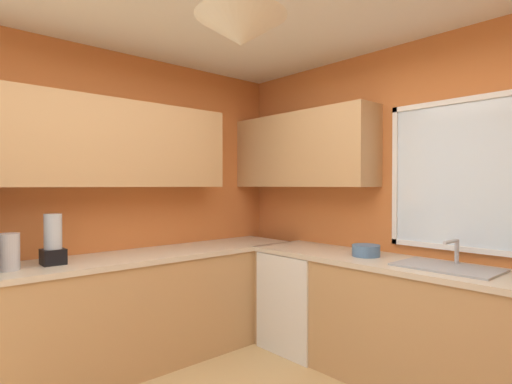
# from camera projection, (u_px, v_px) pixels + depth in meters

# --- Properties ---
(room_shell) EXTENTS (3.98, 3.86, 2.67)m
(room_shell) POSITION_uv_depth(u_px,v_px,m) (259.00, 136.00, 2.51)
(room_shell) COLOR #D17238
(room_shell) RESTS_ON ground_plane
(counter_run_left) EXTENTS (0.65, 3.47, 0.90)m
(counter_run_left) POSITION_uv_depth(u_px,v_px,m) (107.00, 316.00, 3.15)
(counter_run_left) COLOR tan
(counter_run_left) RESTS_ON ground_plane
(counter_run_back) EXTENTS (3.07, 0.65, 0.90)m
(counter_run_back) POSITION_uv_depth(u_px,v_px,m) (433.00, 331.00, 2.83)
(counter_run_back) COLOR tan
(counter_run_back) RESTS_ON ground_plane
(dishwasher) EXTENTS (0.60, 0.60, 0.86)m
(dishwasher) POSITION_uv_depth(u_px,v_px,m) (303.00, 300.00, 3.68)
(dishwasher) COLOR white
(dishwasher) RESTS_ON ground_plane
(kettle) EXTENTS (0.14, 0.14, 0.24)m
(kettle) POSITION_uv_depth(u_px,v_px,m) (8.00, 252.00, 2.68)
(kettle) COLOR #B7B7BC
(kettle) RESTS_ON counter_run_left
(sink_assembly) EXTENTS (0.65, 0.40, 0.19)m
(sink_assembly) POSITION_uv_depth(u_px,v_px,m) (447.00, 267.00, 2.76)
(sink_assembly) COLOR #9EA0A5
(sink_assembly) RESTS_ON counter_run_back
(bowl) EXTENTS (0.22, 0.22, 0.09)m
(bowl) POSITION_uv_depth(u_px,v_px,m) (366.00, 251.00, 3.22)
(bowl) COLOR #4C7099
(bowl) RESTS_ON counter_run_back
(blender_appliance) EXTENTS (0.15, 0.15, 0.36)m
(blender_appliance) POSITION_uv_depth(u_px,v_px,m) (53.00, 242.00, 2.88)
(blender_appliance) COLOR black
(blender_appliance) RESTS_ON counter_run_left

